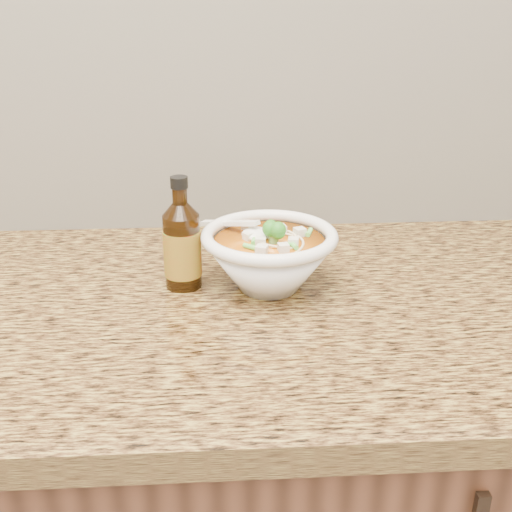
{
  "coord_description": "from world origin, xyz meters",
  "views": [
    {
      "loc": [
        0.22,
        0.82,
        1.33
      ],
      "look_at": [
        0.27,
        1.71,
        0.95
      ],
      "focal_mm": 45.0,
      "sensor_mm": 36.0,
      "label": 1
    }
  ],
  "objects": [
    {
      "name": "counter_slab",
      "position": [
        0.0,
        1.68,
        0.88
      ],
      "size": [
        4.0,
        0.68,
        0.04
      ],
      "primitive_type": "cube",
      "color": "olive",
      "rests_on": "cabinet"
    },
    {
      "name": "hot_sauce_bottle",
      "position": [
        0.16,
        1.72,
        0.97
      ],
      "size": [
        0.07,
        0.07,
        0.17
      ],
      "rotation": [
        0.0,
        0.0,
        -0.3
      ],
      "color": "#311A06",
      "rests_on": "counter_slab"
    },
    {
      "name": "soup_bowl",
      "position": [
        0.29,
        1.71,
        0.95
      ],
      "size": [
        0.21,
        0.21,
        0.11
      ],
      "rotation": [
        0.0,
        0.0,
        0.26
      ],
      "color": "white",
      "rests_on": "counter_slab"
    }
  ]
}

